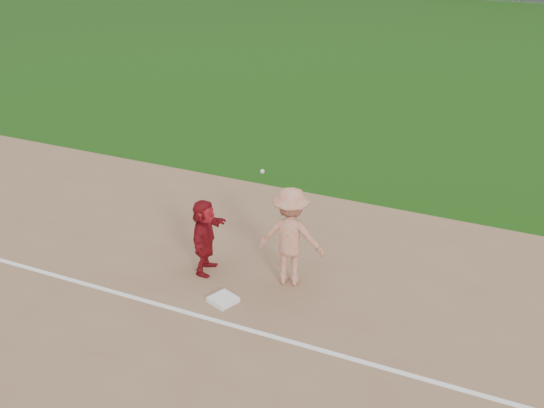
% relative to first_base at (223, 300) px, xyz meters
% --- Properties ---
extents(ground, '(160.00, 160.00, 0.00)m').
position_rel_first_base_xyz_m(ground, '(0.17, 0.22, -0.07)').
color(ground, '#18440D').
rests_on(ground, ground).
extents(foul_line, '(60.00, 0.10, 0.01)m').
position_rel_first_base_xyz_m(foul_line, '(0.17, -0.58, -0.04)').
color(foul_line, white).
rests_on(foul_line, infield_dirt).
extents(first_base, '(0.56, 0.56, 0.10)m').
position_rel_first_base_xyz_m(first_base, '(0.00, 0.00, 0.00)').
color(first_base, white).
rests_on(first_base, infield_dirt).
extents(base_runner, '(0.71, 1.47, 1.52)m').
position_rel_first_base_xyz_m(base_runner, '(-0.85, 0.84, 0.71)').
color(base_runner, maroon).
rests_on(base_runner, infield_dirt).
extents(first_base_play, '(1.36, 0.94, 2.38)m').
position_rel_first_base_xyz_m(first_base_play, '(0.81, 1.18, 0.92)').
color(first_base_play, '#ACADAF').
rests_on(first_base_play, infield_dirt).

